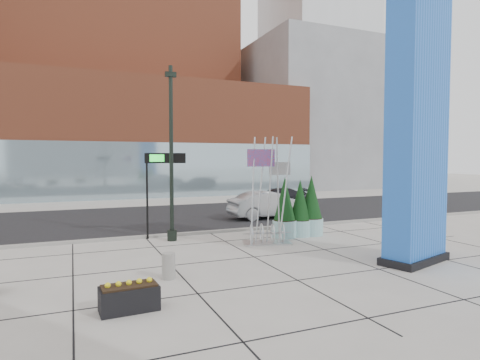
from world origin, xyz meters
name	(u,v)px	position (x,y,z in m)	size (l,w,h in m)	color
ground	(218,253)	(0.00, 0.00, 0.00)	(160.00, 160.00, 0.00)	#9E9991
street_asphalt	(162,217)	(0.00, 10.00, 0.01)	(80.00, 12.00, 0.02)	black
curb_edge	(189,233)	(0.00, 4.00, 0.06)	(80.00, 0.30, 0.12)	gray
tower_podium	(136,139)	(1.00, 27.00, 5.50)	(34.00, 10.00, 11.00)	#A24B2F
tower_glass_front	(145,170)	(1.00, 22.20, 2.50)	(34.00, 0.60, 5.00)	#8CA5B2
building_grey_parking	(320,118)	(26.00, 32.00, 9.00)	(20.00, 18.00, 18.00)	slate
building_pale_office	(317,25)	(36.00, 48.00, 27.50)	(16.00, 16.00, 55.00)	#B2B7BC
blue_pylon	(417,135)	(5.73, -3.77, 4.32)	(2.91, 1.91, 8.93)	#0C4EBA
lamp_post	(171,170)	(-1.04, 3.00, 3.05)	(0.48, 0.41, 7.45)	black
public_art_sculpture	(268,215)	(2.50, 0.91, 1.17)	(2.16, 1.51, 4.45)	silver
concrete_bollard	(169,266)	(-2.41, -2.40, 0.38)	(0.39, 0.39, 0.76)	gray
overhead_street_sign	(162,165)	(-1.30, 3.80, 3.24)	(1.76, 0.61, 3.77)	black
round_planter_east	(300,209)	(4.60, 1.80, 1.23)	(1.04, 1.04, 2.59)	#94C7C7
round_planter_mid	(311,207)	(5.20, 1.80, 1.31)	(1.10, 1.10, 2.76)	#94C7C7
round_planter_west	(285,209)	(3.80, 1.80, 1.28)	(1.08, 1.08, 2.71)	#94C7C7
box_planter_south	(129,296)	(-3.80, -4.50, 0.33)	(1.36, 0.74, 0.73)	black
car_silver_mid	(269,205)	(5.78, 7.19, 0.80)	(1.69, 4.85, 1.60)	#989A9F
car_dark_east	(275,198)	(8.73, 12.03, 0.68)	(1.91, 4.70, 1.36)	black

